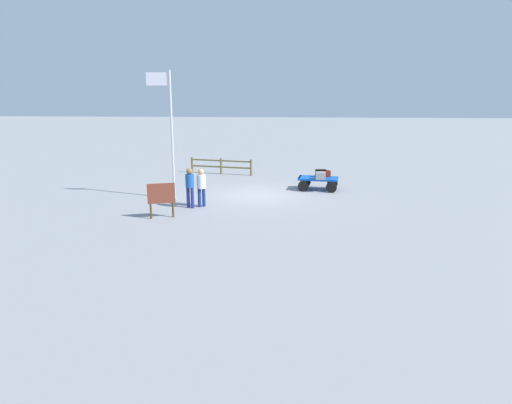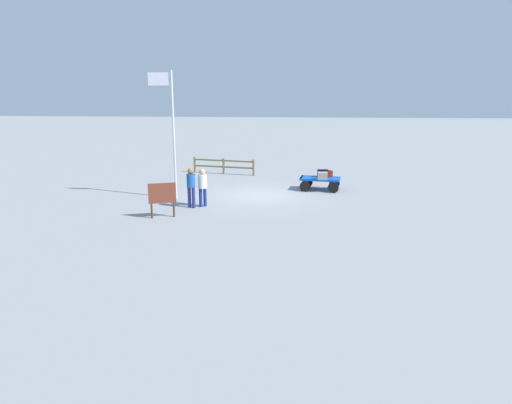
% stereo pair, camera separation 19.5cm
% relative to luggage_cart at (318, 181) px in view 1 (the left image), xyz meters
% --- Properties ---
extents(ground_plane, '(120.00, 120.00, 0.00)m').
position_rel_luggage_cart_xyz_m(ground_plane, '(2.83, 1.42, -0.45)').
color(ground_plane, gray).
extents(luggage_cart, '(2.07, 1.44, 0.63)m').
position_rel_luggage_cart_xyz_m(luggage_cart, '(0.00, 0.00, 0.00)').
color(luggage_cart, blue).
rests_on(luggage_cart, ground).
extents(suitcase_tan, '(0.48, 0.41, 0.35)m').
position_rel_luggage_cart_xyz_m(suitcase_tan, '(-0.10, 0.48, 0.35)').
color(suitcase_tan, gray).
rests_on(suitcase_tan, luggage_cart).
extents(suitcase_maroon, '(0.61, 0.49, 0.31)m').
position_rel_luggage_cart_xyz_m(suitcase_maroon, '(-0.34, -0.25, 0.33)').
color(suitcase_maroon, maroon).
rests_on(suitcase_maroon, luggage_cart).
extents(suitcase_dark, '(0.55, 0.34, 0.36)m').
position_rel_luggage_cart_xyz_m(suitcase_dark, '(-0.15, -0.24, 0.35)').
color(suitcase_dark, black).
rests_on(suitcase_dark, luggage_cart).
extents(worker_lead, '(0.45, 0.45, 1.70)m').
position_rel_luggage_cart_xyz_m(worker_lead, '(5.58, 3.99, 0.57)').
color(worker_lead, navy).
rests_on(worker_lead, ground).
extents(worker_trailing, '(0.53, 0.53, 1.63)m').
position_rel_luggage_cart_xyz_m(worker_trailing, '(5.14, 3.74, 0.52)').
color(worker_trailing, navy).
rests_on(worker_trailing, ground).
extents(flagpole, '(1.09, 0.10, 5.69)m').
position_rel_luggage_cart_xyz_m(flagpole, '(6.79, 2.31, 2.94)').
color(flagpole, silver).
rests_on(flagpole, ground).
extents(signboard, '(1.02, 0.40, 1.37)m').
position_rel_luggage_cart_xyz_m(signboard, '(6.36, 5.62, 0.44)').
color(signboard, '#4C3319').
rests_on(signboard, ground).
extents(wooden_fence, '(3.71, 0.87, 0.94)m').
position_rel_luggage_cart_xyz_m(wooden_fence, '(5.39, -4.03, 0.09)').
color(wooden_fence, brown).
rests_on(wooden_fence, ground).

